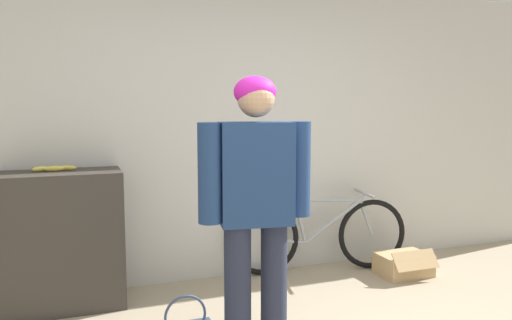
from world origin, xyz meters
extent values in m
cube|color=silver|center=(0.00, 2.26, 1.30)|extent=(8.00, 0.06, 2.60)
cube|color=white|center=(0.55, 2.23, 0.35)|extent=(0.08, 0.01, 0.12)
cube|color=#38332D|center=(-1.37, 1.99, 0.52)|extent=(0.89, 0.45, 1.03)
cylinder|color=#23283D|center=(-0.37, 0.82, 0.41)|extent=(0.16, 0.16, 0.81)
cylinder|color=#23283D|center=(-0.13, 0.82, 0.41)|extent=(0.16, 0.16, 0.81)
cube|color=navy|center=(-0.25, 0.82, 1.12)|extent=(0.46, 0.29, 0.61)
cylinder|color=navy|center=(-0.53, 0.82, 1.13)|extent=(0.14, 0.14, 0.58)
cylinder|color=navy|center=(0.03, 0.82, 1.13)|extent=(0.14, 0.14, 0.58)
sphere|color=tan|center=(-0.25, 0.82, 1.56)|extent=(0.22, 0.22, 0.22)
ellipsoid|color=#D11EAD|center=(-0.25, 0.84, 1.59)|extent=(0.25, 0.23, 0.19)
torus|color=black|center=(0.31, 2.13, 0.33)|extent=(0.65, 0.16, 0.65)
torus|color=black|center=(1.32, 1.96, 0.33)|extent=(0.65, 0.16, 0.65)
cylinder|color=#999EA3|center=(0.50, 2.10, 0.30)|extent=(0.40, 0.10, 0.08)
cylinder|color=#999EA3|center=(0.45, 2.11, 0.50)|extent=(0.32, 0.09, 0.36)
cylinder|color=#999EA3|center=(0.64, 2.07, 0.47)|extent=(0.14, 0.06, 0.40)
cylinder|color=#999EA3|center=(0.95, 2.02, 0.46)|extent=(0.54, 0.13, 0.41)
cylinder|color=#999EA3|center=(0.90, 2.03, 0.66)|extent=(0.62, 0.14, 0.05)
cylinder|color=#999EA3|center=(1.26, 1.97, 0.49)|extent=(0.16, 0.06, 0.34)
cylinder|color=#999EA3|center=(1.22, 1.97, 0.68)|extent=(0.07, 0.05, 0.08)
cylinder|color=#999EA3|center=(1.24, 1.97, 0.71)|extent=(0.10, 0.46, 0.02)
ellipsoid|color=black|center=(0.59, 2.08, 0.69)|extent=(0.23, 0.12, 0.05)
ellipsoid|color=#EAD64C|center=(-1.39, 2.04, 1.05)|extent=(0.15, 0.04, 0.04)
ellipsoid|color=#EAD64C|center=(-1.49, 2.06, 1.05)|extent=(0.13, 0.09, 0.04)
ellipsoid|color=#EAD64C|center=(-1.30, 2.06, 1.05)|extent=(0.13, 0.09, 0.03)
sphere|color=brown|center=(-1.54, 2.07, 1.05)|extent=(0.02, 0.02, 0.02)
torus|color=#334260|center=(-0.66, 0.94, 0.25)|extent=(0.26, 0.02, 0.26)
cube|color=tan|center=(1.49, 1.69, 0.10)|extent=(0.45, 0.32, 0.19)
cube|color=tan|center=(1.49, 1.53, 0.18)|extent=(0.43, 0.12, 0.14)
camera|label=1|loc=(-1.27, -1.91, 1.52)|focal=35.00mm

